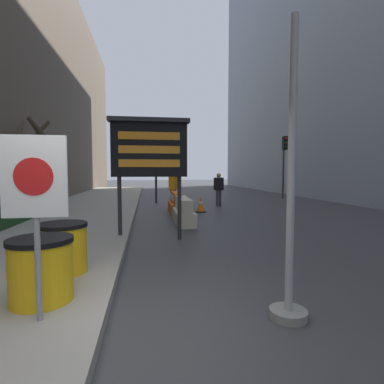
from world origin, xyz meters
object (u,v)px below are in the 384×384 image
Objects in this scene: barrel_drum_middle at (63,248)px; warning_sign at (35,191)px; traffic_light_near_curb at (156,154)px; jersey_barrier_cream at (183,212)px; pedestrian_worker at (219,187)px; barrel_drum_foreground at (41,269)px; jersey_barrier_orange_far at (176,204)px; message_board at (149,150)px; pedestrian_passerby at (173,185)px; traffic_cone_near at (201,204)px; traffic_light_far_side at (284,154)px.

barrel_drum_middle is 1.83m from warning_sign.
traffic_light_near_curb reaches higher than barrel_drum_middle.
pedestrian_worker is (2.35, 4.69, 0.60)m from jersey_barrier_cream.
pedestrian_worker is at bearing 65.99° from barrel_drum_foreground.
warning_sign is 0.90× the size of jersey_barrier_orange_far.
pedestrian_worker reaches higher than jersey_barrier_cream.
traffic_light_near_curb is (0.43, 8.82, 0.41)m from message_board.
message_board is 3.21m from jersey_barrier_cream.
traffic_light_near_curb is at bearing 81.17° from barrel_drum_middle.
pedestrian_worker is at bearing 63.62° from barrel_drum_middle.
jersey_barrier_cream is at bearing -83.87° from traffic_light_near_curb.
barrel_drum_middle is at bearing -170.13° from pedestrian_passerby.
traffic_light_near_curb is at bearing 114.55° from traffic_cone_near.
pedestrian_passerby is (-2.30, -0.23, 0.09)m from pedestrian_worker.
barrel_drum_foreground is 0.20× the size of traffic_light_far_side.
jersey_barrier_orange_far is at bearing -156.62° from pedestrian_passerby.
traffic_light_near_curb is 8.30m from traffic_light_far_side.
pedestrian_passerby is (2.36, 11.05, -0.45)m from warning_sign.
barrel_drum_foreground reaches higher than jersey_barrier_cream.
pedestrian_worker reaches higher than barrel_drum_middle.
traffic_light_near_curb is 3.91m from pedestrian_worker.
traffic_cone_near is (3.55, 7.67, -0.21)m from barrel_drum_middle.
barrel_drum_foreground is at bearing -97.97° from traffic_light_near_curb.
barrel_drum_middle is 0.26× the size of message_board.
pedestrian_passerby is (2.53, 9.51, 0.52)m from barrel_drum_middle.
barrel_drum_foreground is 1.10m from warning_sign.
traffic_light_far_side is at bearing 83.34° from pedestrian_worker.
warning_sign is 11.31m from pedestrian_passerby.
barrel_drum_foreground is 1.11× the size of traffic_cone_near.
barrel_drum_middle reaches higher than traffic_cone_near.
jersey_barrier_orange_far is (2.45, 8.54, -0.16)m from barrel_drum_foreground.
pedestrian_passerby reaches higher than jersey_barrier_cream.
message_board is 1.83× the size of pedestrian_worker.
barrel_drum_middle is 10.88m from pedestrian_worker.
jersey_barrier_cream is 0.53× the size of traffic_light_far_side.
traffic_light_near_curb is 2.67m from pedestrian_passerby.
pedestrian_worker is at bearing -30.33° from traffic_light_near_curb.
jersey_barrier_orange_far is at bearing 76.88° from message_board.
traffic_light_far_side reaches higher than traffic_light_near_curb.
pedestrian_worker is at bearing 43.56° from jersey_barrier_orange_far.
message_board is 5.76m from traffic_cone_near.
jersey_barrier_orange_far is 1.18× the size of pedestrian_passerby.
barrel_drum_middle is 8.46m from traffic_cone_near.
barrel_drum_middle is 5.63m from jersey_barrier_cream.
barrel_drum_foreground is 0.36× the size of jersey_barrier_orange_far.
pedestrian_passerby is (-1.01, 1.84, 0.73)m from traffic_cone_near.
traffic_cone_near is (3.38, 9.22, -1.18)m from warning_sign.
jersey_barrier_cream is 6.90m from traffic_light_near_curb.
message_board is at bearing 70.36° from barrel_drum_foreground.
traffic_cone_near is at bearing 67.96° from jersey_barrier_cream.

